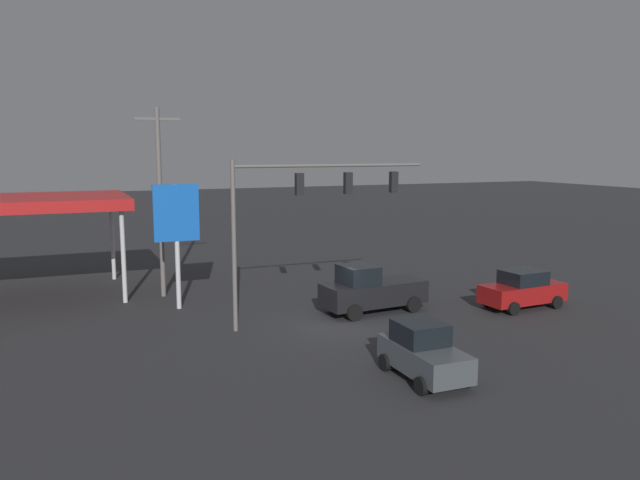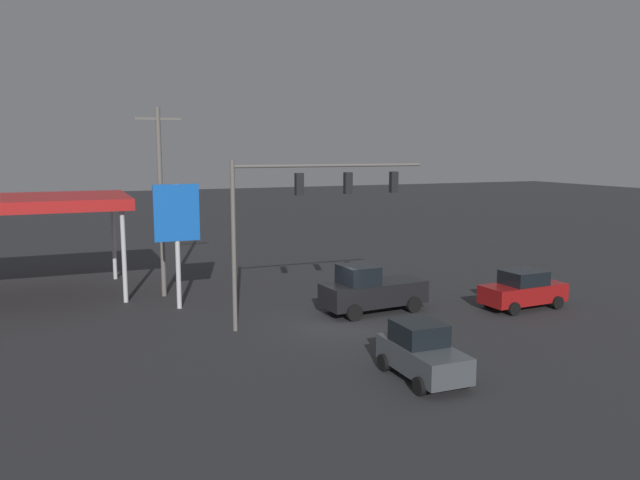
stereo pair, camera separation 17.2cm
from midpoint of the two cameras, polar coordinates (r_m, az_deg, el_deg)
The scene contains 8 objects.
ground_plane at distance 28.80m, azimuth 1.72°, elevation -7.76°, with size 200.00×200.00×0.00m, color #2D2D30.
traffic_signal_assembly at distance 28.20m, azimuth -1.04°, elevation 3.64°, with size 9.38×0.43×7.53m.
utility_pole at distance 34.54m, azimuth -14.22°, elevation 3.72°, with size 2.40×0.26×10.15m.
gas_station_canopy at distance 36.82m, azimuth -26.31°, elevation 2.99°, with size 11.87×7.71×5.47m.
price_sign at distance 31.68m, azimuth -12.83°, elevation 1.87°, with size 2.24×0.27×6.26m.
hatchback_crossing at distance 22.39m, azimuth 9.52°, elevation -10.09°, with size 1.98×3.81×1.97m.
sedan_waiting at distance 33.17m, azimuth 18.22°, elevation -4.33°, with size 4.49×2.26×1.93m.
pickup_parked at distance 30.80m, azimuth 4.84°, elevation -4.59°, with size 5.33×2.57×2.40m.
Camera 2 is at (11.39, 25.23, 7.96)m, focal length 35.00 mm.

